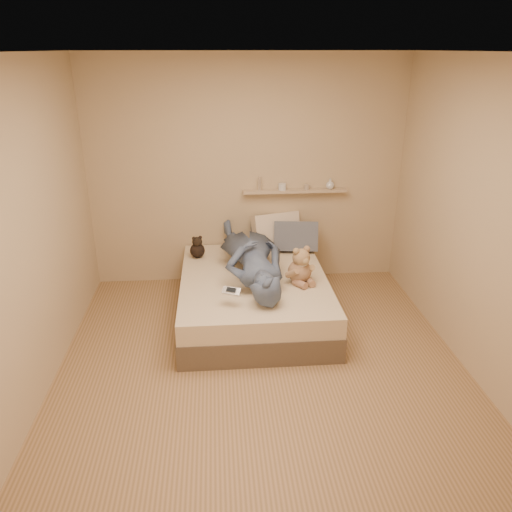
{
  "coord_description": "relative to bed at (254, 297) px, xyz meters",
  "views": [
    {
      "loc": [
        -0.36,
        -3.7,
        2.63
      ],
      "look_at": [
        0.0,
        0.65,
        0.8
      ],
      "focal_mm": 35.0,
      "sensor_mm": 36.0,
      "label": 1
    }
  ],
  "objects": [
    {
      "name": "pillow_cream",
      "position": [
        0.33,
        0.83,
        0.43
      ],
      "size": [
        0.6,
        0.42,
        0.43
      ],
      "primitive_type": "cube",
      "rotation": [
        -0.3,
        0.0,
        0.29
      ],
      "color": "beige",
      "rests_on": "bed"
    },
    {
      "name": "person",
      "position": [
        -0.02,
        0.08,
        0.43
      ],
      "size": [
        0.77,
        1.74,
        0.4
      ],
      "primitive_type": "imported",
      "rotation": [
        0.0,
        0.0,
        3.24
      ],
      "color": "#485771",
      "rests_on": "bed"
    },
    {
      "name": "game_console",
      "position": [
        -0.25,
        -0.6,
        0.38
      ],
      "size": [
        0.18,
        0.13,
        0.06
      ],
      "color": "silver",
      "rests_on": "bed"
    },
    {
      "name": "wall_shelf",
      "position": [
        0.55,
        0.91,
        0.88
      ],
      "size": [
        1.2,
        0.12,
        0.03
      ],
      "primitive_type": "cube",
      "color": "tan",
      "rests_on": "wall_back"
    },
    {
      "name": "pillow_grey",
      "position": [
        0.54,
        0.69,
        0.4
      ],
      "size": [
        0.53,
        0.32,
        0.37
      ],
      "primitive_type": "cube",
      "rotation": [
        -0.39,
        0.0,
        -0.12
      ],
      "color": "slate",
      "rests_on": "bed"
    },
    {
      "name": "room",
      "position": [
        0.0,
        -0.93,
        1.08
      ],
      "size": [
        3.8,
        3.8,
        3.8
      ],
      "color": "#A07953",
      "rests_on": "ground"
    },
    {
      "name": "bed",
      "position": [
        0.0,
        0.0,
        0.0
      ],
      "size": [
        1.5,
        1.9,
        0.45
      ],
      "color": "brown",
      "rests_on": "floor"
    },
    {
      "name": "teddy_bear",
      "position": [
        0.45,
        -0.17,
        0.39
      ],
      "size": [
        0.31,
        0.32,
        0.39
      ],
      "color": "#A27258",
      "rests_on": "bed"
    },
    {
      "name": "shelf_bottles",
      "position": [
        0.69,
        0.91,
        0.94
      ],
      "size": [
        0.9,
        0.12,
        0.16
      ],
      "color": "white",
      "rests_on": "wall_shelf"
    },
    {
      "name": "dark_plush",
      "position": [
        -0.59,
        0.57,
        0.34
      ],
      "size": [
        0.17,
        0.17,
        0.26
      ],
      "color": "black",
      "rests_on": "bed"
    }
  ]
}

